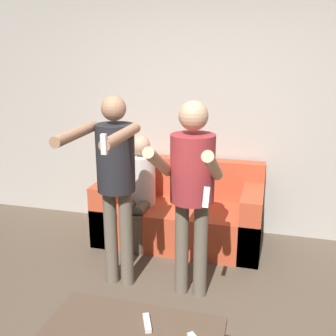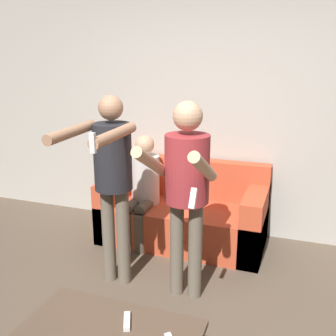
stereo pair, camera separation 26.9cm
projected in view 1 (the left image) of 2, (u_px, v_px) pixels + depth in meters
The scene contains 6 objects.
wall_back at pixel (209, 107), 4.13m from camera, with size 6.40×0.06×2.70m.
couch at pixel (180, 214), 4.10m from camera, with size 1.67×0.77×0.82m.
person_standing_left at pixel (115, 172), 3.08m from camera, with size 0.42×0.75×1.59m.
person_standing_right at pixel (192, 180), 2.94m from camera, with size 0.46×0.70×1.57m.
person_seated at pixel (139, 187), 3.96m from camera, with size 0.29×0.52×1.11m.
remote_far at pixel (147, 323), 2.23m from camera, with size 0.09×0.15×0.02m.
Camera 1 is at (0.65, -2.02, 1.89)m, focal length 42.00 mm.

